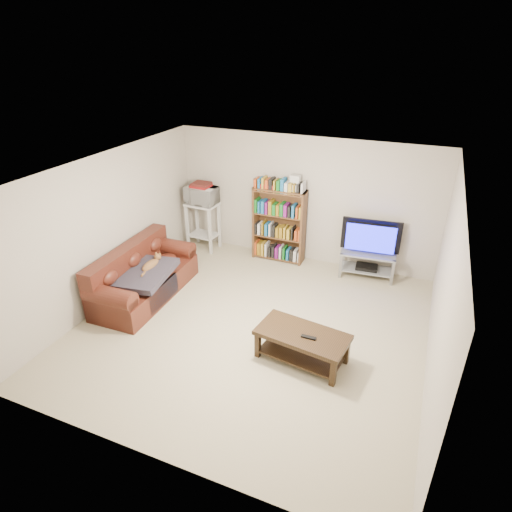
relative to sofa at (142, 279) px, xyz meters
The scene contains 19 objects.
floor 2.10m from the sofa, ahead, with size 5.00×5.00×0.00m, color #C1B590.
ceiling 2.95m from the sofa, ahead, with size 5.00×5.00×0.00m, color white.
wall_back 3.27m from the sofa, 48.80° to the left, with size 5.00×5.00×0.00m, color beige.
wall_front 3.47m from the sofa, 51.74° to the right, with size 5.00×5.00×0.00m, color beige.
wall_left 1.00m from the sofa, 162.96° to the right, with size 5.00×5.00×0.00m, color beige.
wall_right 4.66m from the sofa, ahead, with size 5.00×5.00×0.00m, color beige.
sofa is the anchor object (origin of this frame).
blanket 0.31m from the sofa, 36.29° to the right, with size 0.79×1.02×0.10m, color #322D38.
cat 0.33m from the sofa, 15.87° to the left, with size 0.22×0.55×0.17m, color brown, non-canonical shape.
coffee_table 3.04m from the sofa, 10.58° to the right, with size 1.29×0.77×0.44m.
remote 3.15m from the sofa, 11.49° to the right, with size 0.20×0.06×0.02m, color black.
tv_stand 4.00m from the sofa, 31.48° to the left, with size 1.00×0.52×0.48m.
television 4.03m from the sofa, 31.48° to the left, with size 1.04×0.14×0.60m, color black.
dvd_player 4.00m from the sofa, 31.48° to the left, with size 0.39×0.27×0.06m, color black.
bookshelf 2.76m from the sofa, 51.93° to the left, with size 1.00×0.31×1.44m.
shelf_clutter 3.05m from the sofa, 50.52° to the left, with size 0.73×0.22×0.28m.
microwave_stand 2.04m from the sofa, 87.49° to the left, with size 0.64×0.48×0.99m.
microwave 2.18m from the sofa, 87.49° to the left, with size 0.61×0.41×0.34m, color silver.
game_boxes 2.26m from the sofa, 87.49° to the left, with size 0.36×0.31×0.05m, color maroon.
Camera 1 is at (2.08, -4.89, 3.94)m, focal length 30.00 mm.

